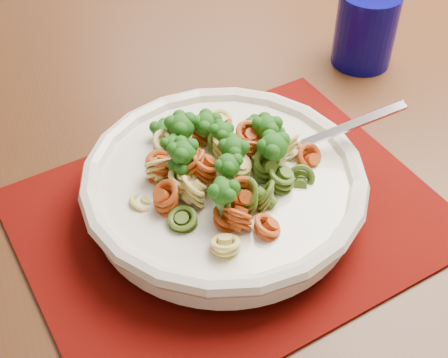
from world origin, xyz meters
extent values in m
cube|color=#442D16|center=(0.00, 0.00, 0.00)|extent=(4.00, 4.00, 0.01)
cube|color=#482314|center=(-0.42, -0.59, 0.73)|extent=(1.46, 1.06, 0.04)
cube|color=#482314|center=(0.13, -0.13, 0.35)|extent=(0.08, 0.08, 0.71)
cube|color=#5D0604|center=(-0.42, -0.73, 0.75)|extent=(0.49, 0.43, 0.00)
cylinder|color=white|center=(-0.42, -0.72, 0.76)|extent=(0.12, 0.12, 0.01)
cylinder|color=white|center=(-0.42, -0.72, 0.78)|extent=(0.27, 0.27, 0.03)
torus|color=white|center=(-0.42, -0.72, 0.79)|extent=(0.29, 0.29, 0.02)
cylinder|color=#05045E|center=(-0.18, -0.49, 0.80)|extent=(0.08, 0.08, 0.10)
camera|label=1|loc=(-0.52, -1.15, 1.23)|focal=50.00mm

